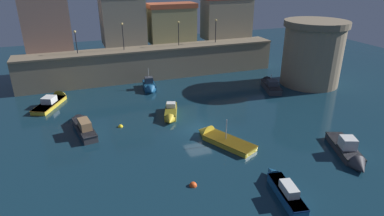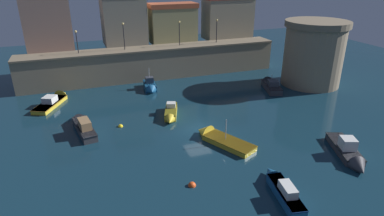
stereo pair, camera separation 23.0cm
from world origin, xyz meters
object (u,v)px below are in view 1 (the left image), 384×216
Objects in this scene: quay_lamp_3 at (216,27)px; moored_boat_7 at (54,100)px; quay_lamp_0 at (76,38)px; mooring_buoy_1 at (121,127)px; fortress_tower at (312,53)px; moored_boat_1 at (150,86)px; moored_boat_6 at (269,84)px; quay_lamp_1 at (123,32)px; quay_lamp_2 at (178,29)px; moored_boat_3 at (217,138)px; moored_boat_2 at (83,125)px; moored_boat_0 at (349,153)px; moored_boat_4 at (283,188)px; mooring_buoy_0 at (193,186)px; moored_boat_5 at (171,113)px.

moored_boat_7 is (-23.85, -5.70, -6.54)m from quay_lamp_3.
quay_lamp_0 is 0.86× the size of quay_lamp_3.
quay_lamp_3 is 6.87× the size of mooring_buoy_1.
moored_boat_1 is at bearing 166.50° from fortress_tower.
moored_boat_6 is at bearing 13.44° from mooring_buoy_1.
quay_lamp_1 is 8.12m from quay_lamp_2.
fortress_tower reaches higher than moored_boat_6.
moored_boat_3 is at bearing -62.14° from quay_lamp_0.
fortress_tower is 7.35m from moored_boat_6.
fortress_tower is at bearing -92.20° from moored_boat_2.
fortress_tower is at bearing 172.67° from moored_boat_0.
quay_lamp_2 is 0.61× the size of moored_boat_4.
moored_boat_1 is (-11.86, -5.21, -6.37)m from quay_lamp_3.
mooring_buoy_1 is (-11.39, -15.11, -6.90)m from quay_lamp_2.
quay_lamp_2 is 29.01m from mooring_buoy_0.
moored_boat_5 reaches higher than moored_boat_7.
moored_boat_0 is at bearing -62.78° from quay_lamp_1.
moored_boat_5 is 8.12× the size of mooring_buoy_0.
moored_boat_6 is at bearing -29.52° from quay_lamp_1.
moored_boat_5 is (-3.78, 15.59, 0.00)m from moored_boat_4.
moored_boat_4 is at bearing -132.20° from fortress_tower.
quay_lamp_3 is at bearing -50.20° from moored_boat_7.
moored_boat_1 is 0.66× the size of moored_boat_3.
moored_boat_7 reaches higher than mooring_buoy_1.
moored_boat_6 is at bearing 125.78° from moored_boat_5.
quay_lamp_1 is at bearing 0.00° from quay_lamp_0.
quay_lamp_2 reaches higher than quay_lamp_0.
quay_lamp_0 reaches higher than moored_boat_7.
moored_boat_3 is at bearing -113.29° from quay_lamp_3.
moored_boat_2 is at bearing 117.34° from moored_boat_6.
quay_lamp_1 is 16.97m from mooring_buoy_1.
moored_boat_2 is 1.39× the size of moored_boat_5.
moored_boat_7 is (-24.15, 22.26, -0.10)m from moored_boat_0.
moored_boat_6 is 27.90m from moored_boat_7.
moored_boat_1 is 0.88× the size of moored_boat_5.
moored_boat_3 is at bearing -150.50° from fortress_tower.
quay_lamp_0 is 5.94× the size of mooring_buoy_1.
fortress_tower reaches higher than moored_boat_2.
quay_lamp_0 is 0.62× the size of moored_boat_5.
quay_lamp_0 is 16.75m from mooring_buoy_1.
moored_boat_4 is (-17.87, -19.71, -4.00)m from fortress_tower.
moored_boat_4 is at bearing -149.85° from moored_boat_2.
quay_lamp_3 is at bearing -49.47° from moored_boat_3.
quay_lamp_2 reaches higher than moored_boat_2.
moored_boat_5 is at bearing 24.24° from moored_boat_4.
moored_boat_3 is 16.98m from moored_boat_6.
mooring_buoy_1 is at bearing -138.96° from quay_lamp_3.
quay_lamp_0 is 0.44× the size of moored_boat_2.
moored_boat_7 is at bearing 172.02° from fortress_tower.
moored_boat_6 reaches higher than moored_boat_4.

